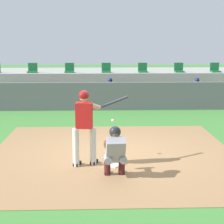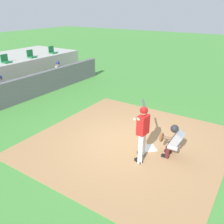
{
  "view_description": "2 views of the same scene",
  "coord_description": "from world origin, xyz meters",
  "px_view_note": "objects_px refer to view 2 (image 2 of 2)",
  "views": [
    {
      "loc": [
        -0.33,
        -9.16,
        2.87
      ],
      "look_at": [
        0.0,
        0.7,
        1.0
      ],
      "focal_mm": 58.52,
      "sensor_mm": 36.0,
      "label": 1
    },
    {
      "loc": [
        -6.5,
        -3.56,
        4.42
      ],
      "look_at": [
        0.0,
        0.7,
        1.0
      ],
      "focal_mm": 38.47,
      "sensor_mm": 36.0,
      "label": 2
    }
  ],
  "objects_px": {
    "catcher_crouched": "(173,140)",
    "dugout_player_1": "(3,88)",
    "stadium_seat_6": "(52,51)",
    "stadium_seat_5": "(31,55)",
    "home_plate": "(149,148)",
    "batter_at_plate": "(143,130)",
    "stadium_seat_4": "(6,60)",
    "dugout_player_2": "(60,71)"
  },
  "relations": [
    {
      "from": "dugout_player_1",
      "to": "stadium_seat_4",
      "type": "relative_size",
      "value": 2.71
    },
    {
      "from": "dugout_player_2",
      "to": "catcher_crouched",
      "type": "bearing_deg",
      "value": -115.03
    },
    {
      "from": "catcher_crouched",
      "to": "dugout_player_1",
      "type": "bearing_deg",
      "value": 88.98
    },
    {
      "from": "batter_at_plate",
      "to": "stadium_seat_6",
      "type": "bearing_deg",
      "value": 58.59
    },
    {
      "from": "stadium_seat_4",
      "to": "catcher_crouched",
      "type": "bearing_deg",
      "value": -99.71
    },
    {
      "from": "batter_at_plate",
      "to": "stadium_seat_5",
      "type": "distance_m",
      "value": 11.14
    },
    {
      "from": "stadium_seat_4",
      "to": "stadium_seat_5",
      "type": "bearing_deg",
      "value": 0.0
    },
    {
      "from": "catcher_crouched",
      "to": "stadium_seat_6",
      "type": "distance_m",
      "value": 12.35
    },
    {
      "from": "catcher_crouched",
      "to": "stadium_seat_4",
      "type": "distance_m",
      "value": 11.17
    },
    {
      "from": "stadium_seat_4",
      "to": "dugout_player_1",
      "type": "bearing_deg",
      "value": -130.17
    },
    {
      "from": "batter_at_plate",
      "to": "stadium_seat_5",
      "type": "xyz_separation_m",
      "value": [
        4.39,
        10.22,
        0.5
      ]
    },
    {
      "from": "dugout_player_1",
      "to": "dugout_player_2",
      "type": "xyz_separation_m",
      "value": [
        4.01,
        0.0,
        0.0
      ]
    },
    {
      "from": "stadium_seat_5",
      "to": "home_plate",
      "type": "bearing_deg",
      "value": -110.05
    },
    {
      "from": "home_plate",
      "to": "dugout_player_2",
      "type": "bearing_deg",
      "value": 62.99
    },
    {
      "from": "stadium_seat_4",
      "to": "stadium_seat_5",
      "type": "relative_size",
      "value": 1.0
    },
    {
      "from": "dugout_player_2",
      "to": "batter_at_plate",
      "type": "bearing_deg",
      "value": -120.5
    },
    {
      "from": "home_plate",
      "to": "stadium_seat_4",
      "type": "relative_size",
      "value": 0.92
    },
    {
      "from": "dugout_player_1",
      "to": "stadium_seat_4",
      "type": "height_order",
      "value": "stadium_seat_4"
    },
    {
      "from": "stadium_seat_4",
      "to": "home_plate",
      "type": "bearing_deg",
      "value": -100.34
    },
    {
      "from": "stadium_seat_5",
      "to": "batter_at_plate",
      "type": "bearing_deg",
      "value": -113.22
    },
    {
      "from": "home_plate",
      "to": "catcher_crouched",
      "type": "relative_size",
      "value": 0.25
    },
    {
      "from": "batter_at_plate",
      "to": "stadium_seat_4",
      "type": "height_order",
      "value": "stadium_seat_4"
    },
    {
      "from": "dugout_player_1",
      "to": "stadium_seat_4",
      "type": "distance_m",
      "value": 2.8
    },
    {
      "from": "home_plate",
      "to": "stadium_seat_4",
      "type": "xyz_separation_m",
      "value": [
        1.86,
        10.18,
        1.51
      ]
    },
    {
      "from": "catcher_crouched",
      "to": "dugout_player_1",
      "type": "distance_m",
      "value": 8.94
    },
    {
      "from": "catcher_crouched",
      "to": "stadium_seat_6",
      "type": "xyz_separation_m",
      "value": [
        5.59,
        10.97,
        0.93
      ]
    },
    {
      "from": "dugout_player_1",
      "to": "stadium_seat_5",
      "type": "xyz_separation_m",
      "value": [
        3.57,
        2.03,
        0.86
      ]
    },
    {
      "from": "dugout_player_1",
      "to": "batter_at_plate",
      "type": "bearing_deg",
      "value": -95.66
    },
    {
      "from": "catcher_crouched",
      "to": "stadium_seat_4",
      "type": "height_order",
      "value": "stadium_seat_4"
    },
    {
      "from": "batter_at_plate",
      "to": "stadium_seat_5",
      "type": "height_order",
      "value": "stadium_seat_5"
    },
    {
      "from": "stadium_seat_5",
      "to": "catcher_crouched",
      "type": "bearing_deg",
      "value": -108.8
    },
    {
      "from": "dugout_player_2",
      "to": "stadium_seat_4",
      "type": "distance_m",
      "value": 3.19
    },
    {
      "from": "home_plate",
      "to": "stadium_seat_5",
      "type": "distance_m",
      "value": 10.94
    },
    {
      "from": "stadium_seat_6",
      "to": "catcher_crouched",
      "type": "bearing_deg",
      "value": -117.01
    },
    {
      "from": "dugout_player_2",
      "to": "stadium_seat_4",
      "type": "relative_size",
      "value": 2.71
    },
    {
      "from": "stadium_seat_6",
      "to": "home_plate",
      "type": "bearing_deg",
      "value": -118.69
    },
    {
      "from": "dugout_player_2",
      "to": "stadium_seat_6",
      "type": "distance_m",
      "value": 2.63
    },
    {
      "from": "home_plate",
      "to": "stadium_seat_6",
      "type": "bearing_deg",
      "value": 61.31
    },
    {
      "from": "catcher_crouched",
      "to": "dugout_player_2",
      "type": "bearing_deg",
      "value": 64.97
    },
    {
      "from": "catcher_crouched",
      "to": "dugout_player_2",
      "type": "relative_size",
      "value": 1.35
    },
    {
      "from": "batter_at_plate",
      "to": "dugout_player_2",
      "type": "xyz_separation_m",
      "value": [
        4.82,
        8.19,
        -0.36
      ]
    },
    {
      "from": "catcher_crouched",
      "to": "stadium_seat_5",
      "type": "distance_m",
      "value": 11.63
    }
  ]
}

